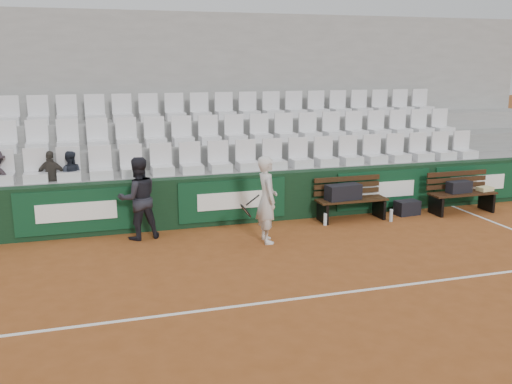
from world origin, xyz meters
The scene contains 22 objects.
ground centered at (0.00, 0.00, 0.00)m, with size 80.00×80.00×0.00m, color brown.
court_baseline centered at (0.00, 0.00, 0.00)m, with size 18.00×0.06×0.01m, color white.
back_barrier centered at (0.07, 3.99, 0.50)m, with size 18.00×0.34×1.00m.
grandstand_tier_front centered at (0.00, 4.62, 0.50)m, with size 18.00×0.95×1.00m, color gray.
grandstand_tier_mid centered at (0.00, 5.58, 0.72)m, with size 18.00×0.95×1.45m, color gray.
grandstand_tier_back centered at (0.00, 6.53, 0.95)m, with size 18.00×0.95×1.90m, color #969693.
grandstand_rear_wall centered at (0.00, 7.15, 2.20)m, with size 18.00×0.30×4.40m, color #979795.
seat_row_front centered at (0.00, 4.45, 1.31)m, with size 11.90×0.44×0.63m, color silver.
seat_row_mid centered at (0.00, 5.40, 1.77)m, with size 11.90×0.44×0.63m, color silver.
seat_row_back centered at (0.00, 6.35, 2.21)m, with size 11.90×0.44×0.63m, color silver.
bench_left centered at (2.28, 3.50, 0.23)m, with size 1.50×0.56×0.45m, color #372110.
bench_right centered at (4.85, 3.32, 0.23)m, with size 1.50×0.56×0.45m, color #351E10.
sports_bag_left centered at (2.08, 3.50, 0.61)m, with size 0.74×0.32×0.32m, color black.
sports_bag_right centered at (4.77, 3.35, 0.57)m, with size 0.53×0.25×0.25m, color black.
towel centered at (5.43, 3.32, 0.49)m, with size 0.32×0.23×0.09m, color beige.
sports_bag_ground centered at (3.61, 3.51, 0.16)m, with size 0.51×0.31×0.31m, color black.
water_bottle_near centered at (1.58, 3.27, 0.13)m, with size 0.07×0.07×0.25m, color silver.
water_bottle_far centered at (3.00, 3.12, 0.13)m, with size 0.07×0.07×0.26m, color #AFBFC6.
tennis_player centered at (0.12, 2.60, 0.80)m, with size 0.70×0.60×1.60m.
ball_kid centered at (-2.09, 3.48, 0.77)m, with size 0.75×0.58×1.54m, color black.
spectator_b centered at (-3.62, 4.50, 1.51)m, with size 0.60×0.25×1.03m, color #342F29.
spectator_c centered at (-3.28, 4.50, 1.50)m, with size 0.49×0.38×1.01m, color #1D212B.
Camera 1 is at (-3.00, -6.94, 3.25)m, focal length 40.00 mm.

